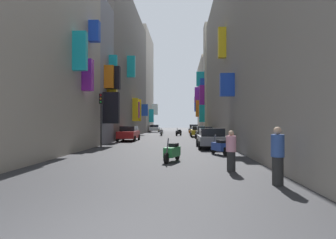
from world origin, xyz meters
TOP-DOWN VIEW (x-y plane):
  - ground_plane at (0.00, 30.00)m, footprint 140.00×140.00m
  - building_left_mid_a at (-7.94, 20.29)m, footprint 7.31×4.38m
  - building_left_mid_b at (-7.99, 34.54)m, footprint 7.13×24.10m
  - building_left_mid_c at (-7.99, 53.30)m, footprint 7.29×13.41m
  - building_right_near at (8.00, 18.28)m, footprint 6.95×36.56m
  - building_right_mid_b at (7.94, 41.02)m, footprint 7.23×3.03m
  - building_right_mid_c at (7.96, 44.19)m, footprint 7.34×3.30m
  - building_right_far at (7.99, 52.91)m, footprint 7.30×14.16m
  - parked_car_grey at (3.58, 16.46)m, footprint 2.01×4.14m
  - parked_car_red at (-3.90, 24.38)m, footprint 1.85×4.09m
  - parked_car_yellow at (3.59, 32.83)m, footprint 2.03×4.47m
  - parked_car_silver at (3.74, 51.55)m, footprint 1.91×4.02m
  - parked_car_white at (-3.87, 50.96)m, footprint 1.97×3.95m
  - parked_car_black at (3.89, 26.79)m, footprint 1.87×4.13m
  - scooter_green at (1.02, 9.30)m, footprint 0.79×1.88m
  - scooter_blue at (3.61, 12.27)m, footprint 0.83×1.81m
  - scooter_orange at (2.74, 38.88)m, footprint 0.50×1.99m
  - scooter_black at (1.02, 35.76)m, footprint 0.85×1.82m
  - scooter_silver at (-1.41, 35.80)m, footprint 0.45×1.99m
  - pedestrian_crossing at (3.32, 6.76)m, footprint 0.44×0.44m
  - pedestrian_near_left at (4.28, 4.46)m, footprint 0.43×0.43m
  - traffic_light_near_corner at (-4.56, 16.85)m, footprint 0.26×0.34m

SIDE VIEW (x-z plane):
  - ground_plane at x=0.00m, z-range 0.00..0.00m
  - scooter_blue at x=3.61m, z-range -0.10..1.03m
  - scooter_black at x=1.02m, z-range -0.10..1.03m
  - scooter_green at x=1.02m, z-range -0.10..1.03m
  - scooter_orange at x=2.74m, z-range -0.10..1.03m
  - scooter_silver at x=-1.41m, z-range -0.10..1.03m
  - parked_car_yellow at x=3.59m, z-range 0.04..1.45m
  - parked_car_black at x=3.89m, z-range 0.04..1.47m
  - parked_car_grey at x=3.58m, z-range 0.04..1.47m
  - parked_car_white at x=-3.87m, z-range 0.04..1.47m
  - pedestrian_crossing at x=3.32m, z-range -0.01..1.53m
  - parked_car_silver at x=3.74m, z-range 0.03..1.52m
  - parked_car_red at x=-3.90m, z-range 0.04..1.52m
  - pedestrian_near_left at x=4.28m, z-range 0.00..1.71m
  - traffic_light_near_corner at x=-4.56m, z-range 0.74..4.74m
  - building_left_mid_a at x=-7.94m, z-range -0.02..12.42m
  - building_right_mid_c at x=7.96m, z-range -0.01..13.10m
  - building_right_far at x=7.99m, z-range 0.00..13.97m
  - building_right_near at x=8.00m, z-range 0.00..15.66m
  - building_right_mid_b at x=7.94m, z-range -0.04..17.36m
  - building_left_mid_b at x=-7.99m, z-range -0.01..18.11m
  - building_left_mid_c at x=-7.99m, z-range -0.01..19.80m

